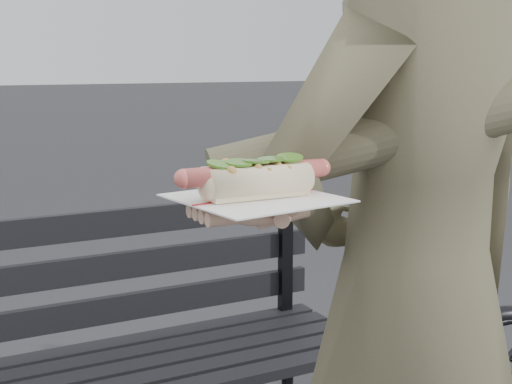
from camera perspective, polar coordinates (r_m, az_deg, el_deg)
park_bench at (r=2.04m, az=-13.18°, el=-12.00°), size 1.50×0.44×0.88m
person at (r=1.29m, az=12.54°, el=-8.73°), size 0.69×0.50×1.75m
held_hotdog at (r=1.08m, az=6.93°, el=3.17°), size 0.62×0.32×0.20m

